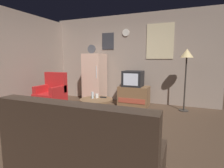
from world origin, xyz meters
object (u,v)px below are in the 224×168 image
at_px(crt_tv, 133,79).
at_px(wine_glass, 93,95).
at_px(couch, 83,152).
at_px(standing_lamp, 187,58).
at_px(coffee_table, 96,109).
at_px(fridge, 95,78).
at_px(tv_stand, 134,96).
at_px(armchair, 52,95).
at_px(remote_control, 103,97).
at_px(mug_ceramic_white, 97,96).

xyz_separation_m(crt_tv, wine_glass, (-0.52, -1.44, -0.25)).
relative_size(wine_glass, couch, 0.09).
relative_size(crt_tv, wine_glass, 3.60).
relative_size(standing_lamp, couch, 0.94).
xyz_separation_m(coffee_table, couch, (0.77, -1.80, 0.08)).
xyz_separation_m(fridge, tv_stand, (1.32, -0.10, -0.47)).
relative_size(standing_lamp, armchair, 1.66).
height_order(fridge, standing_lamp, fridge).
xyz_separation_m(crt_tv, couch, (0.35, -3.26, -0.47)).
bearing_deg(couch, coffee_table, 113.07).
relative_size(standing_lamp, remote_control, 10.60).
distance_m(tv_stand, crt_tv, 0.50).
distance_m(coffee_table, wine_glass, 0.32).
distance_m(fridge, mug_ceramic_white, 1.68).
distance_m(tv_stand, wine_glass, 1.56).
distance_m(remote_control, couch, 2.10).
bearing_deg(tv_stand, couch, -84.50).
distance_m(fridge, couch, 3.76).
bearing_deg(fridge, standing_lamp, -2.18).
distance_m(fridge, crt_tv, 1.29).
distance_m(coffee_table, armchair, 1.72).
xyz_separation_m(crt_tv, armchair, (-2.08, -0.99, -0.45)).
distance_m(standing_lamp, wine_glass, 2.51).
distance_m(tv_stand, coffee_table, 1.53).
relative_size(armchair, couch, 0.56).
relative_size(fridge, couch, 1.04).
relative_size(coffee_table, remote_control, 4.80).
distance_m(standing_lamp, mug_ceramic_white, 2.43).
distance_m(crt_tv, mug_ceramic_white, 1.45).
bearing_deg(couch, armchair, 136.84).
distance_m(wine_glass, mug_ceramic_white, 0.11).
bearing_deg(coffee_table, remote_control, 63.59).
height_order(standing_lamp, mug_ceramic_white, standing_lamp).
bearing_deg(armchair, tv_stand, 25.10).
height_order(coffee_table, mug_ceramic_white, mug_ceramic_white).
xyz_separation_m(tv_stand, couch, (0.31, -3.26, 0.03)).
relative_size(crt_tv, mug_ceramic_white, 6.00).
bearing_deg(remote_control, wine_glass, -146.20).
bearing_deg(remote_control, armchair, 164.11).
height_order(coffee_table, wine_glass, wine_glass).
bearing_deg(wine_glass, armchair, 163.84).
bearing_deg(mug_ceramic_white, crt_tv, 71.06).
height_order(fridge, tv_stand, fridge).
height_order(coffee_table, couch, couch).
distance_m(fridge, tv_stand, 1.40).
bearing_deg(tv_stand, wine_glass, -111.09).
bearing_deg(fridge, remote_control, -55.43).
height_order(tv_stand, coffee_table, tv_stand).
bearing_deg(armchair, coffee_table, -15.79).
bearing_deg(wine_glass, tv_stand, 68.91).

